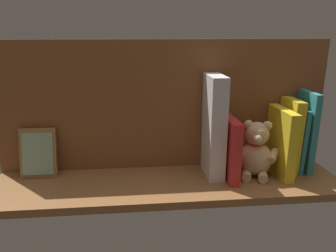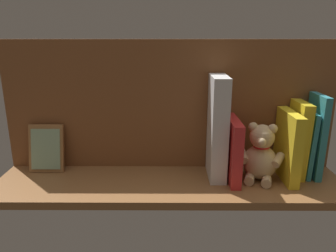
{
  "view_description": "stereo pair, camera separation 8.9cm",
  "coord_description": "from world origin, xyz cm",
  "views": [
    {
      "loc": [
        8.49,
        85.44,
        41.73
      ],
      "look_at": [
        0.0,
        0.0,
        16.48
      ],
      "focal_mm": 34.5,
      "sensor_mm": 36.0,
      "label": 1
    },
    {
      "loc": [
        -0.44,
        85.86,
        41.73
      ],
      "look_at": [
        0.0,
        0.0,
        16.48
      ],
      "focal_mm": 34.5,
      "sensor_mm": 36.0,
      "label": 2
    }
  ],
  "objects": [
    {
      "name": "book_3",
      "position": [
        -34.09,
        -1.77,
        10.03
      ],
      "size": [
        2.96,
        15.63,
        20.05
      ],
      "primitive_type": "cube",
      "color": "yellow",
      "rests_on": "ground_plane"
    },
    {
      "name": "picture_frame_leaning",
      "position": [
        37.87,
        -6.97,
        7.18
      ],
      "size": [
        10.5,
        4.59,
        14.63
      ],
      "color": "#9E6B3D",
      "rests_on": "ground_plane"
    },
    {
      "name": "book_2",
      "position": [
        -37.72,
        -4.14,
        11.19
      ],
      "size": [
        3.53,
        10.89,
        22.44
      ],
      "primitive_type": "cube",
      "rotation": [
        0.0,
        -0.02,
        0.0
      ],
      "color": "yellow",
      "rests_on": "ground_plane"
    },
    {
      "name": "dictionary_thick_white",
      "position": [
        -13.81,
        -3.08,
        15.0
      ],
      "size": [
        4.62,
        12.8,
        29.99
      ],
      "primitive_type": "cube",
      "color": "silver",
      "rests_on": "ground_plane"
    },
    {
      "name": "ground_plane",
      "position": [
        0.0,
        0.0,
        -1.1
      ],
      "size": [
        100.63,
        25.97,
        2.2
      ],
      "primitive_type": "cube",
      "color": "brown"
    },
    {
      "name": "book_0",
      "position": [
        -42.78,
        -4.1,
        12.28
      ],
      "size": [
        1.9,
        10.96,
        24.56
      ],
      "primitive_type": "cube",
      "color": "teal",
      "rests_on": "ground_plane"
    },
    {
      "name": "book_4",
      "position": [
        -18.17,
        -1.55,
        8.98
      ],
      "size": [
        2.85,
        16.06,
        17.97
      ],
      "primitive_type": "cube",
      "color": "red",
      "rests_on": "ground_plane"
    },
    {
      "name": "shelf_back_panel",
      "position": [
        0.0,
        -10.73,
        19.79
      ],
      "size": [
        100.63,
        1.5,
        39.59
      ],
      "primitive_type": "cube",
      "color": "brown",
      "rests_on": "ground_plane"
    },
    {
      "name": "book_1",
      "position": [
        -40.54,
        -4.4,
        9.78
      ],
      "size": [
        1.98,
        10.37,
        19.59
      ],
      "primitive_type": "cube",
      "rotation": [
        0.0,
        -0.03,
        0.0
      ],
      "color": "teal",
      "rests_on": "ground_plane"
    },
    {
      "name": "teddy_bear",
      "position": [
        -26.29,
        -1.16,
        7.45
      ],
      "size": [
        13.04,
        12.8,
        16.92
      ],
      "rotation": [
        0.0,
        0.0,
        -0.32
      ],
      "color": "#D1B284",
      "rests_on": "ground_plane"
    }
  ]
}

